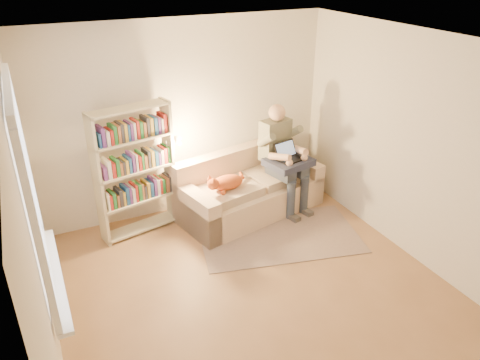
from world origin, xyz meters
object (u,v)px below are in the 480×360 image
person (282,152)px  bookshelf (135,165)px  cat (226,182)px  sofa (249,191)px  laptop (289,155)px

person → bookshelf: size_ratio=0.88×
cat → bookshelf: size_ratio=0.37×
cat → bookshelf: bookshelf is taller
sofa → person: (0.47, -0.06, 0.52)m
laptop → bookshelf: bookshelf is taller
sofa → cat: (-0.44, -0.22, 0.33)m
sofa → cat: 0.60m
sofa → cat: size_ratio=3.41×
sofa → bookshelf: size_ratio=1.26×
person → sofa: bearing=161.3°
cat → bookshelf: bearing=148.0°
bookshelf → cat: bearing=-32.0°
cat → bookshelf: 1.16m
sofa → laptop: bearing=-31.9°
person → laptop: size_ratio=3.80×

